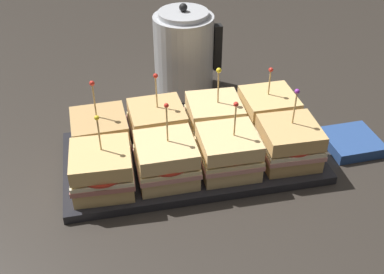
% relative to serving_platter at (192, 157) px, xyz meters
% --- Properties ---
extents(ground_plane, '(6.00, 6.00, 0.00)m').
position_rel_serving_platter_xyz_m(ground_plane, '(0.00, 0.00, -0.01)').
color(ground_plane, '#2D2823').
extents(serving_platter, '(0.53, 0.27, 0.02)m').
position_rel_serving_platter_xyz_m(serving_platter, '(0.00, 0.00, 0.00)').
color(serving_platter, '#232328').
rests_on(serving_platter, ground_plane).
extents(sandwich_front_far_left, '(0.12, 0.12, 0.16)m').
position_rel_serving_platter_xyz_m(sandwich_front_far_left, '(-0.19, -0.07, 0.05)').
color(sandwich_front_far_left, tan).
rests_on(sandwich_front_far_left, serving_platter).
extents(sandwich_front_center_left, '(0.12, 0.12, 0.17)m').
position_rel_serving_platter_xyz_m(sandwich_front_center_left, '(-0.06, -0.06, 0.05)').
color(sandwich_front_center_left, '#DBB77A').
rests_on(sandwich_front_center_left, serving_platter).
extents(sandwich_front_center_right, '(0.12, 0.12, 0.16)m').
position_rel_serving_platter_xyz_m(sandwich_front_center_right, '(0.06, -0.06, 0.05)').
color(sandwich_front_center_right, '#DBB77A').
rests_on(sandwich_front_center_right, serving_platter).
extents(sandwich_front_far_right, '(0.12, 0.12, 0.16)m').
position_rel_serving_platter_xyz_m(sandwich_front_far_right, '(0.19, -0.06, 0.05)').
color(sandwich_front_far_right, tan).
rests_on(sandwich_front_far_right, serving_platter).
extents(sandwich_back_far_left, '(0.12, 0.12, 0.16)m').
position_rel_serving_platter_xyz_m(sandwich_back_far_left, '(-0.18, 0.06, 0.05)').
color(sandwich_back_far_left, tan).
rests_on(sandwich_back_far_left, serving_platter).
extents(sandwich_back_center_left, '(0.12, 0.12, 0.16)m').
position_rel_serving_platter_xyz_m(sandwich_back_center_left, '(-0.06, 0.06, 0.05)').
color(sandwich_back_center_left, tan).
rests_on(sandwich_back_center_left, serving_platter).
extents(sandwich_back_center_right, '(0.12, 0.12, 0.16)m').
position_rel_serving_platter_xyz_m(sandwich_back_center_right, '(0.06, 0.06, 0.05)').
color(sandwich_back_center_right, '#DBB77A').
rests_on(sandwich_back_center_right, serving_platter).
extents(sandwich_back_far_right, '(0.12, 0.12, 0.15)m').
position_rel_serving_platter_xyz_m(sandwich_back_far_right, '(0.19, 0.06, 0.05)').
color(sandwich_back_far_right, tan).
rests_on(sandwich_back_far_right, serving_platter).
extents(kettle_steel, '(0.17, 0.15, 0.23)m').
position_rel_serving_platter_xyz_m(kettle_steel, '(0.05, 0.30, 0.09)').
color(kettle_steel, '#B7BABF').
rests_on(kettle_steel, ground_plane).
extents(napkin_stack, '(0.11, 0.11, 0.02)m').
position_rel_serving_platter_xyz_m(napkin_stack, '(0.35, -0.02, 0.00)').
color(napkin_stack, navy).
rests_on(napkin_stack, ground_plane).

